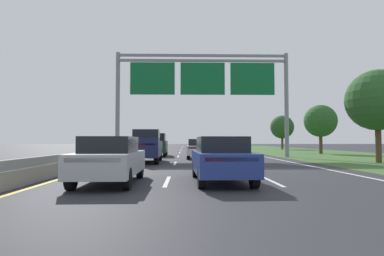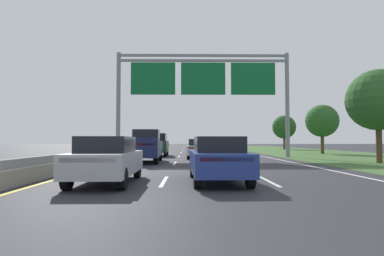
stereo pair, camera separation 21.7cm
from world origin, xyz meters
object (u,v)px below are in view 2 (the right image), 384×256
pickup_truck_navy (145,146)px  car_darkgreen_left_lane_suv (157,144)px  roadside_tree_far (284,127)px  roadside_tree_near (378,100)px  roadside_tree_mid (322,121)px  car_silver_left_lane_sedan (107,159)px  car_grey_right_lane_sedan (227,146)px  car_white_centre_lane_sedan (199,148)px  overhead_sign_gantry (203,83)px  car_blue_centre_lane_sedan (218,158)px

pickup_truck_navy → car_darkgreen_left_lane_suv: size_ratio=1.15×
roadside_tree_far → roadside_tree_near: bearing=-96.5°
roadside_tree_mid → car_darkgreen_left_lane_suv: bearing=-165.0°
pickup_truck_navy → car_darkgreen_left_lane_suv: 8.70m
car_darkgreen_left_lane_suv → pickup_truck_navy: bearing=179.2°
pickup_truck_navy → roadside_tree_mid: 22.21m
car_silver_left_lane_sedan → roadside_tree_far: 45.85m
car_silver_left_lane_sedan → car_grey_right_lane_sedan: bearing=-15.2°
car_darkgreen_left_lane_suv → car_white_centre_lane_sedan: bearing=-139.2°
car_grey_right_lane_sedan → roadside_tree_mid: bearing=-122.4°
overhead_sign_gantry → roadside_tree_far: 29.20m
overhead_sign_gantry → roadside_tree_mid: bearing=28.3°
overhead_sign_gantry → roadside_tree_near: overhead_sign_gantry is taller
car_darkgreen_left_lane_suv → roadside_tree_far: size_ratio=0.84×
pickup_truck_navy → overhead_sign_gantry: bearing=-35.4°
pickup_truck_navy → roadside_tree_near: roadside_tree_near is taller
overhead_sign_gantry → car_blue_centre_lane_sedan: bearing=-90.9°
overhead_sign_gantry → car_white_centre_lane_sedan: 5.90m
car_blue_centre_lane_sedan → car_white_centre_lane_sedan: 14.71m
roadside_tree_near → overhead_sign_gantry: bearing=146.5°
car_silver_left_lane_sedan → roadside_tree_near: size_ratio=0.73×
car_blue_centre_lane_sedan → car_white_centre_lane_sedan: same height
roadside_tree_mid → pickup_truck_navy: bearing=-142.6°
overhead_sign_gantry → car_white_centre_lane_sedan: size_ratio=3.38×
car_blue_centre_lane_sedan → roadside_tree_mid: bearing=-31.7°
car_darkgreen_left_lane_suv → roadside_tree_near: roadside_tree_near is taller
pickup_truck_navy → roadside_tree_far: size_ratio=0.96×
car_silver_left_lane_sedan → roadside_tree_mid: bearing=-36.9°
pickup_truck_navy → roadside_tree_near: size_ratio=0.90×
roadside_tree_far → overhead_sign_gantry: bearing=-120.2°
overhead_sign_gantry → roadside_tree_near: 13.31m
car_grey_right_lane_sedan → pickup_truck_navy: bearing=157.1°
pickup_truck_navy → car_white_centre_lane_sedan: 5.85m
roadside_tree_mid → car_blue_centre_lane_sedan: bearing=-120.1°
car_grey_right_lane_sedan → overhead_sign_gantry: bearing=163.7°
overhead_sign_gantry → car_white_centre_lane_sedan: overhead_sign_gantry is taller
car_blue_centre_lane_sedan → overhead_sign_gantry: bearing=-2.6°
pickup_truck_navy → roadside_tree_far: roadside_tree_far is taller
car_darkgreen_left_lane_suv → roadside_tree_mid: 18.35m
roadside_tree_far → car_white_centre_lane_sedan: bearing=-119.3°
car_darkgreen_left_lane_suv → car_silver_left_lane_sedan: size_ratio=1.07×
overhead_sign_gantry → car_grey_right_lane_sedan: overhead_sign_gantry is taller
pickup_truck_navy → car_blue_centre_lane_sedan: bearing=-160.7°
roadside_tree_near → roadside_tree_far: (3.71, 32.34, -0.34)m
car_silver_left_lane_sedan → roadside_tree_mid: (17.41, 23.87, 2.79)m
car_blue_centre_lane_sedan → car_white_centre_lane_sedan: bearing=-1.0°
roadside_tree_near → roadside_tree_mid: roadside_tree_near is taller
car_grey_right_lane_sedan → car_darkgreen_left_lane_suv: car_darkgreen_left_lane_suv is taller
car_grey_right_lane_sedan → roadside_tree_mid: (9.76, -5.96, 2.79)m
car_blue_centre_lane_sedan → roadside_tree_mid: roadside_tree_mid is taller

